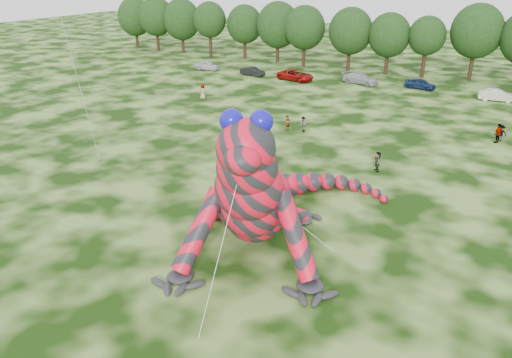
{
  "coord_description": "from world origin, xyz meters",
  "views": [
    {
      "loc": [
        14.85,
        -18.38,
        15.23
      ],
      "look_at": [
        2.33,
        4.46,
        4.0
      ],
      "focal_mm": 35.0,
      "sensor_mm": 36.0,
      "label": 1
    }
  ],
  "objects_px": {
    "spectator_2": "(501,133)",
    "inflatable_gecko": "(257,164)",
    "tree_1": "(157,24)",
    "tree_5": "(278,32)",
    "car_0": "(207,65)",
    "spectator_0": "(288,123)",
    "tree_7": "(350,39)",
    "car_2": "(295,75)",
    "tree_0": "(136,23)",
    "spectator_5": "(377,161)",
    "car_4": "(420,84)",
    "spectator_4": "(203,92)",
    "spectator_3": "(498,133)",
    "tree_8": "(388,44)",
    "tree_6": "(304,36)",
    "car_3": "(360,78)",
    "tree_9": "(426,47)",
    "car_1": "(253,71)",
    "tree_2": "(182,26)",
    "spectator_1": "(303,125)",
    "car_5": "(497,95)",
    "tree_10": "(475,42)",
    "tree_4": "(245,32)"
  },
  "relations": [
    {
      "from": "tree_0",
      "to": "car_4",
      "type": "distance_m",
      "value": 57.92
    },
    {
      "from": "car_4",
      "to": "spectator_4",
      "type": "distance_m",
      "value": 28.83
    },
    {
      "from": "tree_5",
      "to": "car_4",
      "type": "distance_m",
      "value": 27.34
    },
    {
      "from": "spectator_5",
      "to": "spectator_4",
      "type": "height_order",
      "value": "spectator_4"
    },
    {
      "from": "car_4",
      "to": "spectator_0",
      "type": "distance_m",
      "value": 26.01
    },
    {
      "from": "tree_0",
      "to": "spectator_5",
      "type": "distance_m",
      "value": 72.62
    },
    {
      "from": "spectator_1",
      "to": "spectator_4",
      "type": "distance_m",
      "value": 17.21
    },
    {
      "from": "spectator_5",
      "to": "tree_7",
      "type": "bearing_deg",
      "value": 170.51
    },
    {
      "from": "tree_9",
      "to": "car_1",
      "type": "height_order",
      "value": "tree_9"
    },
    {
      "from": "spectator_2",
      "to": "inflatable_gecko",
      "type": "bearing_deg",
      "value": -108.2
    },
    {
      "from": "inflatable_gecko",
      "to": "tree_8",
      "type": "xyz_separation_m",
      "value": [
        -6.07,
        51.53,
        -0.02
      ]
    },
    {
      "from": "inflatable_gecko",
      "to": "car_0",
      "type": "bearing_deg",
      "value": 105.51
    },
    {
      "from": "car_1",
      "to": "spectator_5",
      "type": "xyz_separation_m",
      "value": [
        26.81,
        -27.73,
        0.17
      ]
    },
    {
      "from": "tree_10",
      "to": "spectator_1",
      "type": "xyz_separation_m",
      "value": [
        -11.08,
        -33.55,
        -4.47
      ]
    },
    {
      "from": "tree_2",
      "to": "spectator_0",
      "type": "bearing_deg",
      "value": -41.97
    },
    {
      "from": "tree_4",
      "to": "tree_10",
      "type": "distance_m",
      "value": 37.04
    },
    {
      "from": "tree_9",
      "to": "tree_10",
      "type": "xyz_separation_m",
      "value": [
        6.33,
        1.23,
        0.91
      ]
    },
    {
      "from": "tree_0",
      "to": "spectator_0",
      "type": "relative_size",
      "value": 6.1
    },
    {
      "from": "tree_8",
      "to": "car_1",
      "type": "relative_size",
      "value": 2.33
    },
    {
      "from": "tree_5",
      "to": "car_2",
      "type": "distance_m",
      "value": 15.41
    },
    {
      "from": "tree_5",
      "to": "car_0",
      "type": "height_order",
      "value": "tree_5"
    },
    {
      "from": "tree_7",
      "to": "spectator_3",
      "type": "relative_size",
      "value": 5.14
    },
    {
      "from": "tree_2",
      "to": "car_2",
      "type": "bearing_deg",
      "value": -23.13
    },
    {
      "from": "car_4",
      "to": "tree_1",
      "type": "bearing_deg",
      "value": 90.15
    },
    {
      "from": "tree_9",
      "to": "car_1",
      "type": "xyz_separation_m",
      "value": [
        -22.32,
        -10.93,
        -3.71
      ]
    },
    {
      "from": "spectator_5",
      "to": "tree_8",
      "type": "bearing_deg",
      "value": 162.52
    },
    {
      "from": "tree_5",
      "to": "car_1",
      "type": "xyz_separation_m",
      "value": [
        1.87,
        -12.02,
        -4.27
      ]
    },
    {
      "from": "tree_10",
      "to": "car_0",
      "type": "xyz_separation_m",
      "value": [
        -37.0,
        -11.78,
        -4.55
      ]
    },
    {
      "from": "tree_6",
      "to": "tree_0",
      "type": "bearing_deg",
      "value": 176.06
    },
    {
      "from": "tree_5",
      "to": "spectator_1",
      "type": "relative_size",
      "value": 6.23
    },
    {
      "from": "car_0",
      "to": "spectator_0",
      "type": "height_order",
      "value": "spectator_0"
    },
    {
      "from": "car_2",
      "to": "tree_10",
      "type": "bearing_deg",
      "value": -53.59
    },
    {
      "from": "spectator_3",
      "to": "spectator_5",
      "type": "height_order",
      "value": "spectator_3"
    },
    {
      "from": "car_0",
      "to": "spectator_1",
      "type": "bearing_deg",
      "value": -130.4
    },
    {
      "from": "tree_4",
      "to": "car_1",
      "type": "relative_size",
      "value": 2.36
    },
    {
      "from": "tree_2",
      "to": "tree_6",
      "type": "bearing_deg",
      "value": -4.67
    },
    {
      "from": "car_3",
      "to": "car_5",
      "type": "height_order",
      "value": "car_3"
    },
    {
      "from": "tree_5",
      "to": "tree_9",
      "type": "height_order",
      "value": "tree_5"
    },
    {
      "from": "tree_0",
      "to": "tree_10",
      "type": "distance_m",
      "value": 61.96
    },
    {
      "from": "car_2",
      "to": "spectator_4",
      "type": "xyz_separation_m",
      "value": [
        -5.44,
        -15.29,
        0.19
      ]
    },
    {
      "from": "tree_2",
      "to": "car_4",
      "type": "relative_size",
      "value": 2.38
    },
    {
      "from": "tree_10",
      "to": "tree_2",
      "type": "bearing_deg",
      "value": 179.79
    },
    {
      "from": "tree_5",
      "to": "car_1",
      "type": "relative_size",
      "value": 2.55
    },
    {
      "from": "tree_7",
      "to": "car_3",
      "type": "distance_m",
      "value": 9.93
    },
    {
      "from": "tree_8",
      "to": "tree_10",
      "type": "xyz_separation_m",
      "value": [
        11.61,
        1.59,
        0.78
      ]
    },
    {
      "from": "tree_0",
      "to": "inflatable_gecko",
      "type": "bearing_deg",
      "value": -43.63
    },
    {
      "from": "inflatable_gecko",
      "to": "tree_8",
      "type": "distance_m",
      "value": 51.89
    },
    {
      "from": "tree_1",
      "to": "tree_5",
      "type": "relative_size",
      "value": 1.0
    },
    {
      "from": "tree_7",
      "to": "car_2",
      "type": "relative_size",
      "value": 1.79
    },
    {
      "from": "tree_8",
      "to": "tree_4",
      "type": "bearing_deg",
      "value": 176.11
    }
  ]
}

